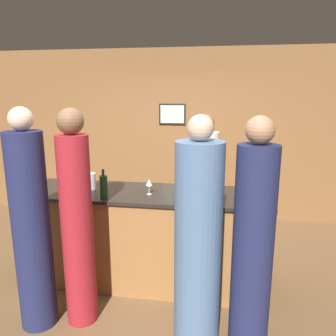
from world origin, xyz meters
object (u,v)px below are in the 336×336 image
guest_1 (198,242)px  ice_bucket (89,181)px  guest_3 (77,225)px  guest_0 (32,229)px  wine_bottle_1 (84,173)px  guest_2 (253,247)px  wine_bottle_0 (104,187)px  bartender (204,189)px

guest_1 → ice_bucket: 1.53m
guest_1 → guest_3: size_ratio=0.98×
guest_0 → guest_1: guest_0 is taller
wine_bottle_1 → guest_0: bearing=-91.8°
guest_2 → wine_bottle_1: size_ratio=6.67×
guest_1 → guest_2: size_ratio=1.00×
wine_bottle_0 → wine_bottle_1: size_ratio=1.05×
guest_1 → wine_bottle_1: bearing=143.4°
guest_2 → guest_3: bearing=175.0°
guest_2 → guest_3: 1.51m
wine_bottle_0 → guest_2: bearing=-22.2°
ice_bucket → guest_3: bearing=-75.6°
wine_bottle_0 → guest_3: bearing=-102.1°
guest_1 → wine_bottle_0: guest_1 is taller
ice_bucket → bartender: bearing=34.2°
guest_0 → bartender: bearing=50.4°
guest_1 → guest_2: 0.44m
bartender → guest_1: 1.66m
guest_2 → ice_bucket: 1.93m
guest_3 → ice_bucket: 0.81m
guest_0 → guest_1: (1.45, 0.05, -0.04)m
guest_1 → wine_bottle_0: bearing=152.7°
guest_0 → wine_bottle_1: guest_0 is taller
bartender → guest_3: (-1.04, -1.60, 0.09)m
guest_3 → wine_bottle_0: 0.51m
guest_0 → guest_3: size_ratio=1.01×
guest_1 → guest_3: bearing=176.7°
wine_bottle_1 → wine_bottle_0: bearing=-51.4°
guest_3 → wine_bottle_0: (0.10, 0.44, 0.23)m
bartender → guest_0: guest_0 is taller
wine_bottle_0 → ice_bucket: (-0.29, 0.31, -0.04)m
bartender → wine_bottle_1: bartender is taller
bartender → guest_2: size_ratio=0.95×
bartender → guest_0: 2.22m
bartender → guest_2: bearing=105.1°
bartender → guest_1: bearing=91.2°
wine_bottle_0 → ice_bucket: bearing=132.8°
guest_0 → wine_bottle_0: (0.47, 0.55, 0.24)m
guest_0 → guest_2: bearing=-0.7°
guest_1 → wine_bottle_0: 1.14m
guest_0 → ice_bucket: (0.18, 0.87, 0.21)m
guest_2 → guest_0: bearing=179.3°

